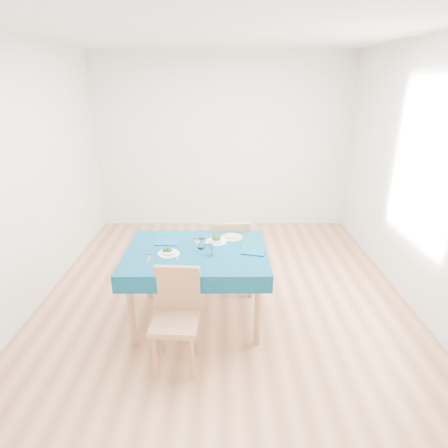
{
  "coord_description": "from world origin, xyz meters",
  "views": [
    {
      "loc": [
        -0.01,
        -3.69,
        2.27
      ],
      "look_at": [
        0.0,
        0.0,
        0.85
      ],
      "focal_mm": 30.0,
      "sensor_mm": 36.0,
      "label": 1
    }
  ],
  "objects_px": {
    "bowl_near": "(169,251)",
    "bowl_far": "(216,239)",
    "table": "(197,285)",
    "chair_near": "(175,318)",
    "side_plate": "(232,237)",
    "chair_far": "(229,246)"
  },
  "relations": [
    {
      "from": "bowl_near",
      "to": "side_plate",
      "type": "height_order",
      "value": "bowl_near"
    },
    {
      "from": "bowl_near",
      "to": "bowl_far",
      "type": "relative_size",
      "value": 0.95
    },
    {
      "from": "table",
      "to": "chair_near",
      "type": "xyz_separation_m",
      "value": [
        -0.13,
        -0.67,
        0.09
      ]
    },
    {
      "from": "chair_far",
      "to": "side_plate",
      "type": "xyz_separation_m",
      "value": [
        0.02,
        -0.35,
        0.26
      ]
    },
    {
      "from": "table",
      "to": "chair_near",
      "type": "height_order",
      "value": "chair_near"
    },
    {
      "from": "table",
      "to": "bowl_far",
      "type": "xyz_separation_m",
      "value": [
        0.19,
        0.2,
        0.41
      ]
    },
    {
      "from": "table",
      "to": "side_plate",
      "type": "relative_size",
      "value": 6.2
    },
    {
      "from": "bowl_near",
      "to": "bowl_far",
      "type": "distance_m",
      "value": 0.52
    },
    {
      "from": "table",
      "to": "bowl_far",
      "type": "bearing_deg",
      "value": 46.27
    },
    {
      "from": "bowl_far",
      "to": "side_plate",
      "type": "xyz_separation_m",
      "value": [
        0.16,
        0.11,
        -0.03
      ]
    },
    {
      "from": "table",
      "to": "chair_far",
      "type": "bearing_deg",
      "value": 63.66
    },
    {
      "from": "chair_near",
      "to": "chair_far",
      "type": "height_order",
      "value": "chair_far"
    },
    {
      "from": "table",
      "to": "chair_near",
      "type": "distance_m",
      "value": 0.69
    },
    {
      "from": "chair_near",
      "to": "chair_far",
      "type": "relative_size",
      "value": 0.94
    },
    {
      "from": "chair_far",
      "to": "side_plate",
      "type": "distance_m",
      "value": 0.44
    },
    {
      "from": "bowl_near",
      "to": "bowl_far",
      "type": "bearing_deg",
      "value": 32.36
    },
    {
      "from": "chair_far",
      "to": "bowl_near",
      "type": "height_order",
      "value": "chair_far"
    },
    {
      "from": "bowl_near",
      "to": "side_plate",
      "type": "bearing_deg",
      "value": 33.14
    },
    {
      "from": "chair_far",
      "to": "bowl_near",
      "type": "distance_m",
      "value": 0.98
    },
    {
      "from": "chair_near",
      "to": "side_plate",
      "type": "relative_size",
      "value": 4.38
    },
    {
      "from": "table",
      "to": "chair_far",
      "type": "xyz_separation_m",
      "value": [
        0.33,
        0.66,
        0.13
      ]
    },
    {
      "from": "bowl_near",
      "to": "side_plate",
      "type": "relative_size",
      "value": 0.94
    }
  ]
}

